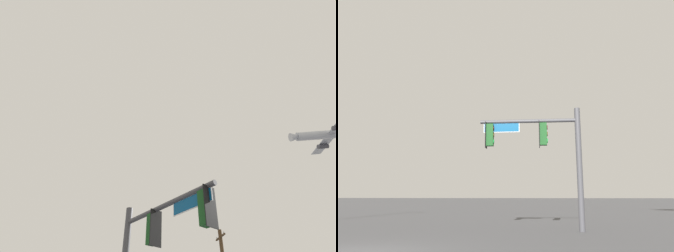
{
  "view_description": "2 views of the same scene",
  "coord_description": "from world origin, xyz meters",
  "views": [
    {
      "loc": [
        2.51,
        -12.9,
        1.47
      ],
      "look_at": [
        -3.64,
        -7.75,
        7.98
      ],
      "focal_mm": 28.0,
      "sensor_mm": 36.0,
      "label": 1
    },
    {
      "loc": [
        -5.31,
        8.86,
        1.63
      ],
      "look_at": [
        -3.7,
        -5.6,
        4.72
      ],
      "focal_mm": 35.0,
      "sensor_mm": 36.0,
      "label": 2
    }
  ],
  "objects": [
    {
      "name": "airplane",
      "position": [
        -18.3,
        78.59,
        57.96
      ],
      "size": [
        21.39,
        23.29,
        9.49
      ],
      "color": "#B2B7C1"
    },
    {
      "name": "signal_pole_near",
      "position": [
        -5.52,
        -7.03,
        3.93
      ],
      "size": [
        4.95,
        0.56,
        5.85
      ],
      "color": "#47474C",
      "rests_on": "ground_plane"
    }
  ]
}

